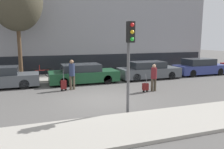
{
  "coord_description": "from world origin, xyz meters",
  "views": [
    {
      "loc": [
        -2.96,
        -10.24,
        3.07
      ],
      "look_at": [
        1.21,
        1.8,
        0.95
      ],
      "focal_mm": 35.0,
      "sensor_mm": 36.0,
      "label": 1
    }
  ],
  "objects": [
    {
      "name": "sidewalk_far",
      "position": [
        0.0,
        7.0,
        0.06
      ],
      "size": [
        28.0,
        3.0,
        0.12
      ],
      "color": "#A39E93",
      "rests_on": "ground_plane"
    },
    {
      "name": "building_facade",
      "position": [
        0.0,
        10.5,
        5.19
      ],
      "size": [
        28.0,
        2.66,
        10.4
      ],
      "color": "gray",
      "rests_on": "ground_plane"
    },
    {
      "name": "parked_car_2",
      "position": [
        5.1,
        4.47,
        0.63
      ],
      "size": [
        4.67,
        1.83,
        1.33
      ],
      "color": "#4C5156",
      "rests_on": "ground_plane"
    },
    {
      "name": "ground_plane",
      "position": [
        0.0,
        0.0,
        0.0
      ],
      "size": [
        80.0,
        80.0,
        0.0
      ],
      "primitive_type": "plane",
      "color": "#565451"
    },
    {
      "name": "trolley_left",
      "position": [
        -1.54,
        2.58,
        0.38
      ],
      "size": [
        0.34,
        0.29,
        1.18
      ],
      "color": "maroon",
      "rests_on": "ground_plane"
    },
    {
      "name": "parked_car_1",
      "position": [
        0.02,
        4.47,
        0.63
      ],
      "size": [
        4.69,
        1.88,
        1.32
      ],
      "color": "#194728",
      "rests_on": "ground_plane"
    },
    {
      "name": "pedestrian_left",
      "position": [
        -1.01,
        2.72,
        1.03
      ],
      "size": [
        0.34,
        0.34,
        1.81
      ],
      "rotation": [
        0.0,
        0.0,
        0.26
      ],
      "color": "#4C4233",
      "rests_on": "ground_plane"
    },
    {
      "name": "sidewalk_near",
      "position": [
        0.0,
        -3.75,
        0.06
      ],
      "size": [
        28.0,
        2.5,
        0.12
      ],
      "color": "#A39E93",
      "rests_on": "ground_plane"
    },
    {
      "name": "trolley_right",
      "position": [
        2.88,
        0.74,
        0.31
      ],
      "size": [
        0.34,
        0.29,
        1.05
      ],
      "color": "maroon",
      "rests_on": "ground_plane"
    },
    {
      "name": "parked_car_3",
      "position": [
        10.09,
        4.66,
        0.65
      ],
      "size": [
        4.49,
        1.71,
        1.38
      ],
      "color": "navy",
      "rests_on": "ground_plane"
    },
    {
      "name": "pedestrian_right",
      "position": [
        3.43,
        0.77,
        0.9
      ],
      "size": [
        0.35,
        0.34,
        1.59
      ],
      "rotation": [
        0.0,
        0.0,
        0.06
      ],
      "color": "#4C4233",
      "rests_on": "ground_plane"
    },
    {
      "name": "traffic_light",
      "position": [
        0.5,
        -2.36,
        2.64
      ],
      "size": [
        0.28,
        0.47,
        3.7
      ],
      "color": "#515154",
      "rests_on": "ground_plane"
    },
    {
      "name": "parked_bicycle",
      "position": [
        -2.62,
        6.94,
        0.49
      ],
      "size": [
        1.77,
        0.06,
        0.96
      ],
      "color": "black",
      "rests_on": "sidewalk_far"
    },
    {
      "name": "bare_tree_near_crossing",
      "position": [
        -4.09,
        6.98,
        5.72
      ],
      "size": [
        3.58,
        3.58,
        7.81
      ],
      "color": "#4C3826",
      "rests_on": "sidewalk_far"
    }
  ]
}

